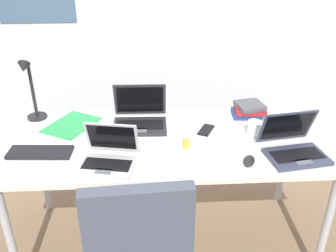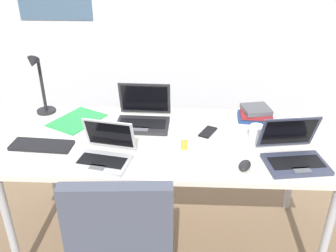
{
  "view_description": "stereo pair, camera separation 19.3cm",
  "coord_description": "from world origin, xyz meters",
  "px_view_note": "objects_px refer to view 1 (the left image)",
  "views": [
    {
      "loc": [
        -0.11,
        -1.82,
        1.78
      ],
      "look_at": [
        0.0,
        0.0,
        0.82
      ],
      "focal_mm": 39.84,
      "sensor_mm": 36.0,
      "label": 1
    },
    {
      "loc": [
        0.09,
        -1.82,
        1.78
      ],
      "look_at": [
        0.0,
        0.0,
        0.82
      ],
      "focal_mm": 39.84,
      "sensor_mm": 36.0,
      "label": 2
    }
  ],
  "objects_px": {
    "coffee_mug": "(255,128)",
    "laptop_mid_desk": "(140,118)",
    "desk_lamp": "(31,91)",
    "book_stack": "(249,110)",
    "external_keyboard": "(40,152)",
    "computer_mouse": "(249,161)",
    "pill_bottle": "(186,141)",
    "cell_phone": "(206,130)",
    "paper_folder_mid_desk": "(72,125)",
    "laptop_near_lamp": "(109,157)",
    "laptop_front_right": "(294,147)"
  },
  "relations": [
    {
      "from": "external_keyboard",
      "to": "computer_mouse",
      "type": "bearing_deg",
      "value": -4.42
    },
    {
      "from": "laptop_front_right",
      "to": "laptop_near_lamp",
      "type": "bearing_deg",
      "value": -177.72
    },
    {
      "from": "book_stack",
      "to": "coffee_mug",
      "type": "bearing_deg",
      "value": -96.53
    },
    {
      "from": "laptop_near_lamp",
      "to": "computer_mouse",
      "type": "xyz_separation_m",
      "value": [
        0.7,
        -0.04,
        -0.02
      ]
    },
    {
      "from": "pill_bottle",
      "to": "coffee_mug",
      "type": "height_order",
      "value": "coffee_mug"
    },
    {
      "from": "computer_mouse",
      "to": "book_stack",
      "type": "relative_size",
      "value": 0.47
    },
    {
      "from": "computer_mouse",
      "to": "external_keyboard",
      "type": "bearing_deg",
      "value": -165.2
    },
    {
      "from": "desk_lamp",
      "to": "pill_bottle",
      "type": "distance_m",
      "value": 0.98
    },
    {
      "from": "laptop_mid_desk",
      "to": "external_keyboard",
      "type": "xyz_separation_m",
      "value": [
        -0.52,
        -0.3,
        -0.04
      ]
    },
    {
      "from": "computer_mouse",
      "to": "cell_phone",
      "type": "height_order",
      "value": "computer_mouse"
    },
    {
      "from": "pill_bottle",
      "to": "desk_lamp",
      "type": "bearing_deg",
      "value": 156.9
    },
    {
      "from": "computer_mouse",
      "to": "book_stack",
      "type": "height_order",
      "value": "book_stack"
    },
    {
      "from": "cell_phone",
      "to": "book_stack",
      "type": "distance_m",
      "value": 0.34
    },
    {
      "from": "external_keyboard",
      "to": "paper_folder_mid_desk",
      "type": "xyz_separation_m",
      "value": [
        0.11,
        0.32,
        -0.01
      ]
    },
    {
      "from": "cell_phone",
      "to": "laptop_mid_desk",
      "type": "bearing_deg",
      "value": -167.37
    },
    {
      "from": "laptop_front_right",
      "to": "external_keyboard",
      "type": "distance_m",
      "value": 1.32
    },
    {
      "from": "coffee_mug",
      "to": "cell_phone",
      "type": "bearing_deg",
      "value": 165.37
    },
    {
      "from": "coffee_mug",
      "to": "laptop_mid_desk",
      "type": "bearing_deg",
      "value": 165.62
    },
    {
      "from": "laptop_mid_desk",
      "to": "pill_bottle",
      "type": "height_order",
      "value": "laptop_mid_desk"
    },
    {
      "from": "computer_mouse",
      "to": "pill_bottle",
      "type": "bearing_deg",
      "value": 173.06
    },
    {
      "from": "cell_phone",
      "to": "computer_mouse",
      "type": "bearing_deg",
      "value": -38.59
    },
    {
      "from": "laptop_mid_desk",
      "to": "pill_bottle",
      "type": "bearing_deg",
      "value": -48.49
    },
    {
      "from": "laptop_front_right",
      "to": "computer_mouse",
      "type": "bearing_deg",
      "value": -163.42
    },
    {
      "from": "cell_phone",
      "to": "pill_bottle",
      "type": "bearing_deg",
      "value": -99.71
    },
    {
      "from": "pill_bottle",
      "to": "computer_mouse",
      "type": "bearing_deg",
      "value": -29.9
    },
    {
      "from": "desk_lamp",
      "to": "cell_phone",
      "type": "bearing_deg",
      "value": -10.8
    },
    {
      "from": "cell_phone",
      "to": "paper_folder_mid_desk",
      "type": "bearing_deg",
      "value": -161.32
    },
    {
      "from": "computer_mouse",
      "to": "coffee_mug",
      "type": "relative_size",
      "value": 0.85
    },
    {
      "from": "external_keyboard",
      "to": "coffee_mug",
      "type": "xyz_separation_m",
      "value": [
        1.17,
        0.13,
        0.03
      ]
    },
    {
      "from": "laptop_mid_desk",
      "to": "paper_folder_mid_desk",
      "type": "distance_m",
      "value": 0.41
    },
    {
      "from": "external_keyboard",
      "to": "cell_phone",
      "type": "height_order",
      "value": "external_keyboard"
    },
    {
      "from": "laptop_mid_desk",
      "to": "paper_folder_mid_desk",
      "type": "relative_size",
      "value": 1.04
    },
    {
      "from": "external_keyboard",
      "to": "cell_phone",
      "type": "distance_m",
      "value": 0.93
    },
    {
      "from": "external_keyboard",
      "to": "laptop_near_lamp",
      "type": "bearing_deg",
      "value": -13.86
    },
    {
      "from": "laptop_near_lamp",
      "to": "pill_bottle",
      "type": "height_order",
      "value": "laptop_near_lamp"
    },
    {
      "from": "laptop_mid_desk",
      "to": "computer_mouse",
      "type": "height_order",
      "value": "laptop_mid_desk"
    },
    {
      "from": "desk_lamp",
      "to": "pill_bottle",
      "type": "height_order",
      "value": "desk_lamp"
    },
    {
      "from": "laptop_near_lamp",
      "to": "desk_lamp",
      "type": "bearing_deg",
      "value": 133.53
    },
    {
      "from": "computer_mouse",
      "to": "coffee_mug",
      "type": "distance_m",
      "value": 0.31
    },
    {
      "from": "laptop_mid_desk",
      "to": "computer_mouse",
      "type": "bearing_deg",
      "value": -39.6
    },
    {
      "from": "external_keyboard",
      "to": "computer_mouse",
      "type": "xyz_separation_m",
      "value": [
        1.07,
        -0.15,
        0.01
      ]
    },
    {
      "from": "coffee_mug",
      "to": "laptop_near_lamp",
      "type": "bearing_deg",
      "value": -162.64
    },
    {
      "from": "desk_lamp",
      "to": "book_stack",
      "type": "height_order",
      "value": "desk_lamp"
    },
    {
      "from": "desk_lamp",
      "to": "external_keyboard",
      "type": "bearing_deg",
      "value": -72.93
    },
    {
      "from": "external_keyboard",
      "to": "paper_folder_mid_desk",
      "type": "distance_m",
      "value": 0.34
    },
    {
      "from": "laptop_near_lamp",
      "to": "laptop_mid_desk",
      "type": "bearing_deg",
      "value": 70.03
    },
    {
      "from": "computer_mouse",
      "to": "paper_folder_mid_desk",
      "type": "bearing_deg",
      "value": 176.85
    },
    {
      "from": "laptop_front_right",
      "to": "pill_bottle",
      "type": "height_order",
      "value": "laptop_front_right"
    },
    {
      "from": "computer_mouse",
      "to": "book_stack",
      "type": "distance_m",
      "value": 0.55
    },
    {
      "from": "external_keyboard",
      "to": "book_stack",
      "type": "relative_size",
      "value": 1.61
    }
  ]
}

